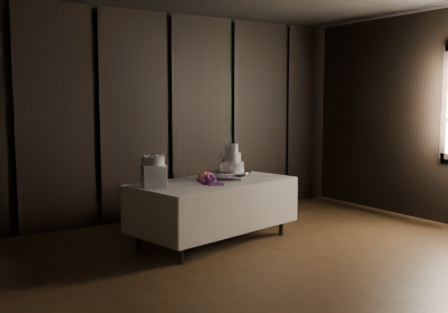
{
  "coord_description": "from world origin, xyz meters",
  "views": [
    {
      "loc": [
        -3.53,
        -3.45,
        1.74
      ],
      "look_at": [
        -0.11,
        1.92,
        1.05
      ],
      "focal_mm": 42.0,
      "sensor_mm": 36.0,
      "label": 1
    }
  ],
  "objects_px": {
    "cake_stand": "(232,175)",
    "wedding_cake": "(231,161)",
    "bouquet": "(207,179)",
    "box_pedestal": "(154,176)",
    "small_cake": "(153,161)",
    "display_table": "(214,209)"
  },
  "relations": [
    {
      "from": "cake_stand",
      "to": "wedding_cake",
      "type": "relative_size",
      "value": 1.41
    },
    {
      "from": "bouquet",
      "to": "wedding_cake",
      "type": "bearing_deg",
      "value": 23.93
    },
    {
      "from": "box_pedestal",
      "to": "small_cake",
      "type": "relative_size",
      "value": 1.05
    },
    {
      "from": "display_table",
      "to": "cake_stand",
      "type": "distance_m",
      "value": 0.5
    },
    {
      "from": "cake_stand",
      "to": "bouquet",
      "type": "bearing_deg",
      "value": -155.77
    },
    {
      "from": "display_table",
      "to": "cake_stand",
      "type": "xyz_separation_m",
      "value": [
        0.31,
        0.05,
        0.39
      ]
    },
    {
      "from": "small_cake",
      "to": "display_table",
      "type": "bearing_deg",
      "value": 0.25
    },
    {
      "from": "wedding_cake",
      "to": "small_cake",
      "type": "height_order",
      "value": "wedding_cake"
    },
    {
      "from": "box_pedestal",
      "to": "small_cake",
      "type": "bearing_deg",
      "value": 0.0
    },
    {
      "from": "cake_stand",
      "to": "box_pedestal",
      "type": "height_order",
      "value": "box_pedestal"
    },
    {
      "from": "cake_stand",
      "to": "bouquet",
      "type": "height_order",
      "value": "bouquet"
    },
    {
      "from": "cake_stand",
      "to": "wedding_cake",
      "type": "height_order",
      "value": "wedding_cake"
    },
    {
      "from": "small_cake",
      "to": "bouquet",
      "type": "bearing_deg",
      "value": -16.17
    },
    {
      "from": "wedding_cake",
      "to": "display_table",
      "type": "bearing_deg",
      "value": -149.09
    },
    {
      "from": "display_table",
      "to": "small_cake",
      "type": "height_order",
      "value": "small_cake"
    },
    {
      "from": "cake_stand",
      "to": "small_cake",
      "type": "height_order",
      "value": "small_cake"
    },
    {
      "from": "display_table",
      "to": "wedding_cake",
      "type": "xyz_separation_m",
      "value": [
        0.28,
        0.04,
        0.57
      ]
    },
    {
      "from": "display_table",
      "to": "box_pedestal",
      "type": "bearing_deg",
      "value": 167.82
    },
    {
      "from": "wedding_cake",
      "to": "bouquet",
      "type": "bearing_deg",
      "value": -132.83
    },
    {
      "from": "display_table",
      "to": "box_pedestal",
      "type": "xyz_separation_m",
      "value": [
        -0.8,
        -0.0,
        0.47
      ]
    },
    {
      "from": "display_table",
      "to": "small_cake",
      "type": "bearing_deg",
      "value": 167.82
    },
    {
      "from": "display_table",
      "to": "box_pedestal",
      "type": "relative_size",
      "value": 8.34
    }
  ]
}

